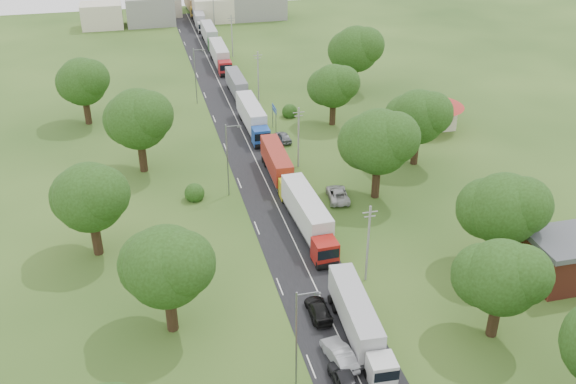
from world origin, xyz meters
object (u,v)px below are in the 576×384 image
object	(u,v)px
car_lane_front	(344,380)
truck_0	(358,320)
car_lane_mid	(339,355)
info_sign	(274,112)

from	to	relation	value
car_lane_front	truck_0	bearing A→B (deg)	-117.42
car_lane_front	car_lane_mid	world-z (taller)	car_lane_front
info_sign	car_lane_front	size ratio (longest dim) A/B	0.84
truck_0	car_lane_mid	bearing A→B (deg)	-135.09
info_sign	truck_0	distance (m)	50.50
info_sign	car_lane_front	xyz separation A→B (m)	(-6.72, -56.00, -2.17)
info_sign	car_lane_front	world-z (taller)	info_sign
info_sign	truck_0	size ratio (longest dim) A/B	0.29
info_sign	truck_0	bearing A→B (deg)	-94.04
info_sign	car_lane_front	distance (m)	56.44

